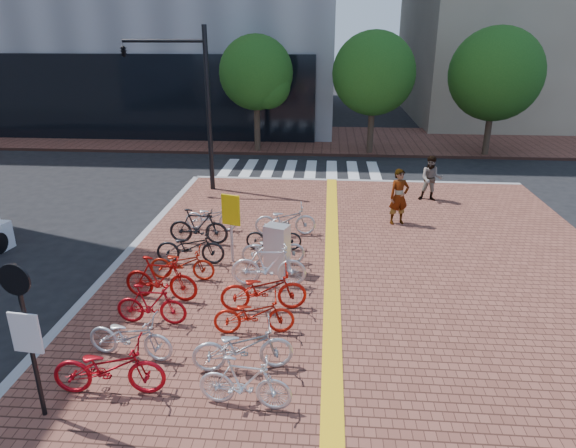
# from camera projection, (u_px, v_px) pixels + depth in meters

# --- Properties ---
(ground) EXTENTS (120.00, 120.00, 0.00)m
(ground) POSITION_uv_depth(u_px,v_px,m) (241.00, 332.00, 11.36)
(ground) COLOR black
(ground) RESTS_ON ground
(kerb_north) EXTENTS (14.00, 0.25, 0.15)m
(kerb_north) POSITION_uv_depth(u_px,v_px,m) (355.00, 182.00, 22.29)
(kerb_north) COLOR gray
(kerb_north) RESTS_ON ground
(far_sidewalk) EXTENTS (70.00, 8.00, 0.15)m
(far_sidewalk) POSITION_uv_depth(u_px,v_px,m) (298.00, 139.00, 30.90)
(far_sidewalk) COLOR brown
(far_sidewalk) RESTS_ON ground
(crosswalk) EXTENTS (7.50, 4.00, 0.01)m
(crosswalk) POSITION_uv_depth(u_px,v_px,m) (300.00, 170.00, 24.37)
(crosswalk) COLOR silver
(crosswalk) RESTS_ON ground
(street_trees) EXTENTS (16.20, 4.60, 6.35)m
(street_trees) POSITION_uv_depth(u_px,v_px,m) (395.00, 76.00, 25.79)
(street_trees) COLOR #38281E
(street_trees) RESTS_ON far_sidewalk
(bike_0) EXTENTS (2.05, 0.84, 1.05)m
(bike_0) POSITION_uv_depth(u_px,v_px,m) (109.00, 368.00, 9.07)
(bike_0) COLOR #B90D18
(bike_0) RESTS_ON sidewalk
(bike_1) EXTENTS (1.86, 0.87, 0.94)m
(bike_1) POSITION_uv_depth(u_px,v_px,m) (130.00, 336.00, 10.10)
(bike_1) COLOR silver
(bike_1) RESTS_ON sidewalk
(bike_2) EXTENTS (1.59, 0.46, 0.95)m
(bike_2) POSITION_uv_depth(u_px,v_px,m) (151.00, 304.00, 11.26)
(bike_2) COLOR #A70B14
(bike_2) RESTS_ON sidewalk
(bike_3) EXTENTS (1.89, 0.73, 1.11)m
(bike_3) POSITION_uv_depth(u_px,v_px,m) (161.00, 278.00, 12.26)
(bike_3) COLOR #A80E0C
(bike_3) RESTS_ON sidewalk
(bike_4) EXTENTS (1.72, 0.61, 0.90)m
(bike_4) POSITION_uv_depth(u_px,v_px,m) (182.00, 263.00, 13.29)
(bike_4) COLOR #AF1D0C
(bike_4) RESTS_ON sidewalk
(bike_5) EXTENTS (1.93, 0.75, 1.00)m
(bike_5) POSITION_uv_depth(u_px,v_px,m) (190.00, 247.00, 14.19)
(bike_5) COLOR black
(bike_5) RESTS_ON sidewalk
(bike_6) EXTENTS (1.85, 0.60, 1.10)m
(bike_6) POSITION_uv_depth(u_px,v_px,m) (198.00, 226.00, 15.51)
(bike_6) COLOR black
(bike_6) RESTS_ON sidewalk
(bike_7) EXTENTS (1.73, 0.70, 0.89)m
(bike_7) POSITION_uv_depth(u_px,v_px,m) (211.00, 217.00, 16.62)
(bike_7) COLOR silver
(bike_7) RESTS_ON sidewalk
(bike_8) EXTENTS (1.69, 0.63, 0.99)m
(bike_8) POSITION_uv_depth(u_px,v_px,m) (245.00, 382.00, 8.74)
(bike_8) COLOR silver
(bike_8) RESTS_ON sidewalk
(bike_9) EXTENTS (2.02, 1.02, 1.01)m
(bike_9) POSITION_uv_depth(u_px,v_px,m) (243.00, 346.00, 9.72)
(bike_9) COLOR #B9BABE
(bike_9) RESTS_ON sidewalk
(bike_10) EXTENTS (1.79, 0.82, 0.91)m
(bike_10) POSITION_uv_depth(u_px,v_px,m) (254.00, 314.00, 10.92)
(bike_10) COLOR #B51A0C
(bike_10) RESTS_ON sidewalk
(bike_11) EXTENTS (2.09, 1.02, 1.05)m
(bike_11) POSITION_uv_depth(u_px,v_px,m) (264.00, 289.00, 11.81)
(bike_11) COLOR #AD150C
(bike_11) RESTS_ON sidewalk
(bike_12) EXTENTS (1.92, 0.62, 1.14)m
(bike_12) POSITION_uv_depth(u_px,v_px,m) (269.00, 265.00, 12.90)
(bike_12) COLOR silver
(bike_12) RESTS_ON sidewalk
(bike_13) EXTENTS (1.82, 0.85, 0.92)m
(bike_13) POSITION_uv_depth(u_px,v_px,m) (273.00, 248.00, 14.18)
(bike_13) COLOR #B1B1B6
(bike_13) RESTS_ON sidewalk
(bike_14) EXTENTS (1.66, 0.62, 0.86)m
(bike_14) POSITION_uv_depth(u_px,v_px,m) (274.00, 236.00, 15.10)
(bike_14) COLOR black
(bike_14) RESTS_ON sidewalk
(bike_15) EXTENTS (1.99, 0.90, 1.01)m
(bike_15) POSITION_uv_depth(u_px,v_px,m) (285.00, 220.00, 16.18)
(bike_15) COLOR #B6B6BB
(bike_15) RESTS_ON sidewalk
(pedestrian_a) EXTENTS (0.79, 0.65, 1.87)m
(pedestrian_a) POSITION_uv_depth(u_px,v_px,m) (399.00, 197.00, 16.99)
(pedestrian_a) COLOR gray
(pedestrian_a) RESTS_ON sidewalk
(pedestrian_b) EXTENTS (0.94, 0.79, 1.72)m
(pedestrian_b) POSITION_uv_depth(u_px,v_px,m) (431.00, 178.00, 19.35)
(pedestrian_b) COLOR #525B68
(pedestrian_b) RESTS_ON sidewalk
(utility_box) EXTENTS (0.72, 0.62, 1.32)m
(utility_box) POSITION_uv_depth(u_px,v_px,m) (277.00, 249.00, 13.65)
(utility_box) COLOR silver
(utility_box) RESTS_ON sidewalk
(yellow_sign) EXTENTS (0.53, 0.21, 1.98)m
(yellow_sign) POSITION_uv_depth(u_px,v_px,m) (231.00, 216.00, 13.96)
(yellow_sign) COLOR #B7B7BC
(yellow_sign) RESTS_ON sidewalk
(notice_sign) EXTENTS (0.53, 0.14, 2.85)m
(notice_sign) POSITION_uv_depth(u_px,v_px,m) (25.00, 324.00, 8.05)
(notice_sign) COLOR black
(notice_sign) RESTS_ON sidewalk
(traffic_light_pole) EXTENTS (3.39, 1.30, 6.30)m
(traffic_light_pole) POSITION_uv_depth(u_px,v_px,m) (169.00, 79.00, 19.63)
(traffic_light_pole) COLOR black
(traffic_light_pole) RESTS_ON sidewalk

